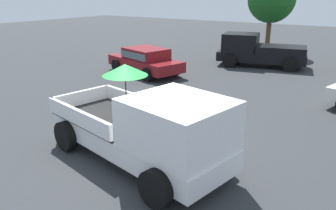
{
  "coord_description": "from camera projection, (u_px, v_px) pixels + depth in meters",
  "views": [
    {
      "loc": [
        4.8,
        -5.74,
        4.0
      ],
      "look_at": [
        0.07,
        1.28,
        1.1
      ],
      "focal_mm": 35.23,
      "sensor_mm": 36.0,
      "label": 1
    }
  ],
  "objects": [
    {
      "name": "pickup_truck_main",
      "position": [
        149.0,
        129.0,
        7.72
      ],
      "size": [
        5.31,
        3.02,
        2.35
      ],
      "rotation": [
        0.0,
        0.0,
        -0.19
      ],
      "color": "black",
      "rests_on": "ground"
    },
    {
      "name": "parked_sedan_far",
      "position": [
        145.0,
        60.0,
        16.88
      ],
      "size": [
        4.61,
        2.82,
        1.33
      ],
      "rotation": [
        0.0,
        0.0,
        2.88
      ],
      "color": "black",
      "rests_on": "ground"
    },
    {
      "name": "ground_plane",
      "position": [
        138.0,
        159.0,
        8.34
      ],
      "size": [
        80.0,
        80.0,
        0.0
      ],
      "primitive_type": "plane",
      "color": "#2D3033"
    },
    {
      "name": "pickup_truck_red",
      "position": [
        258.0,
        51.0,
        18.67
      ],
      "size": [
        5.09,
        3.02,
        1.8
      ],
      "rotation": [
        0.0,
        0.0,
        3.37
      ],
      "color": "black",
      "rests_on": "ground"
    }
  ]
}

